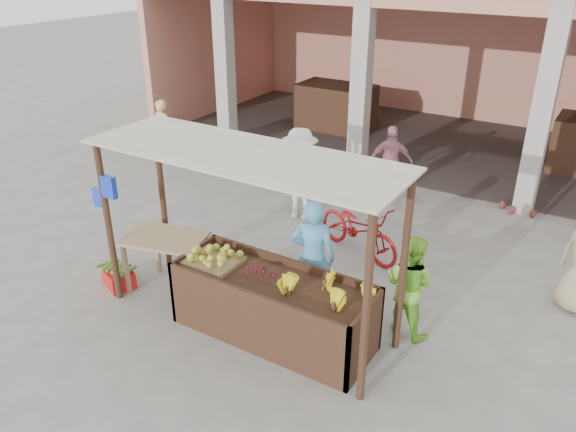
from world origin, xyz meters
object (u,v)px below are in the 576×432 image
Objects in this scene: red_crate at (119,278)px; vendor_blue at (313,254)px; vendor_green at (409,283)px; motorcycle at (359,228)px; side_table at (165,246)px; fruit_stall at (273,309)px.

vendor_blue reaches higher than red_crate.
motorcycle is at bearing -36.83° from vendor_green.
side_table is 1.02m from red_crate.
side_table is 0.71× the size of vendor_blue.
red_crate is (-0.76, -0.27, -0.63)m from side_table.
side_table is 3.39m from vendor_green.
vendor_green reaches higher than motorcycle.
motorcycle is at bearing 89.69° from fruit_stall.
fruit_stall is at bearing -160.51° from motorcycle.
side_table is 2.11m from vendor_blue.
vendor_blue reaches higher than fruit_stall.
vendor_blue is (1.99, 0.69, 0.13)m from side_table.
motorcycle reaches higher than fruit_stall.
motorcycle is (-1.41, 1.54, -0.27)m from vendor_green.
vendor_green is (3.26, 0.93, -0.03)m from side_table.
side_table is 2.57× the size of red_crate.
red_crate is 4.23m from vendor_green.
vendor_green is at bearing 39.60° from red_crate.
side_table is (-1.83, 0.05, 0.36)m from fruit_stall.
vendor_blue reaches higher than motorcycle.
vendor_blue is 1.22× the size of vendor_green.
vendor_blue is 1.84m from motorcycle.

